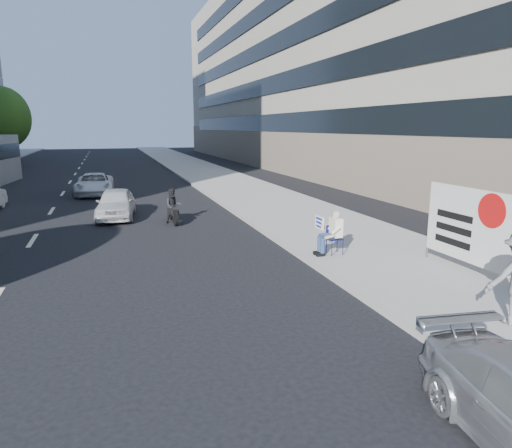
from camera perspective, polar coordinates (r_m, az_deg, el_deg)
name	(u,v)px	position (r m, az deg, el deg)	size (l,w,h in m)	color
ground	(296,301)	(10.47, 5.02, -9.58)	(160.00, 160.00, 0.00)	black
near_sidewalk	(234,185)	(30.23, -2.76, 4.84)	(5.00, 120.00, 0.15)	gray
near_building	(332,61)	(46.36, 9.52, 19.50)	(14.00, 70.00, 20.00)	gray
tree_far_e	(3,118)	(53.86, -29.11, 11.54)	(5.40, 5.40, 7.89)	#382616
seated_protester	(331,230)	(13.59, 9.39, -0.78)	(0.83, 1.11, 1.31)	#131655
protest_banner	(469,225)	(12.76, 25.07, -0.17)	(0.08, 3.06, 2.20)	#4C4C4C
white_sedan_near	(116,203)	(20.53, -17.11, 2.50)	(1.51, 3.74, 1.28)	silver
white_sedan_far	(94,184)	(28.10, -19.54, 4.73)	(2.04, 4.41, 1.23)	white
motorcycle	(173,207)	(18.90, -10.32, 2.05)	(0.73, 2.05, 1.42)	black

